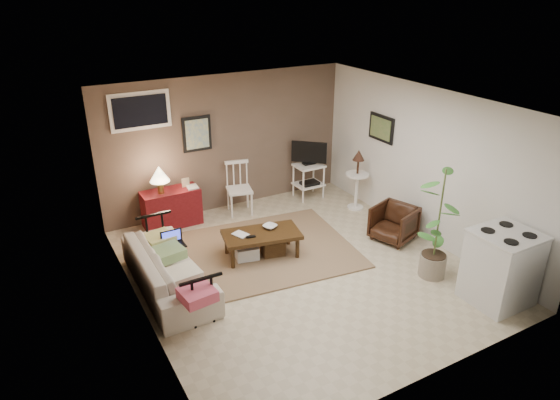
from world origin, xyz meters
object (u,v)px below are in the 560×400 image
coffee_table (261,243)px  potted_plant (439,220)px  stove (501,267)px  armchair (394,222)px  red_console (170,205)px  spindle_chair (239,190)px  tv_stand (309,169)px  side_table (357,173)px  sofa (168,263)px

coffee_table → potted_plant: 2.55m
coffee_table → stove: 3.29m
coffee_table → armchair: armchair is taller
red_console → armchair: (2.94, -2.21, -0.07)m
spindle_chair → tv_stand: tv_stand is taller
coffee_table → potted_plant: (1.87, -1.62, 0.63)m
coffee_table → stove: size_ratio=1.23×
red_console → tv_stand: 2.66m
red_console → side_table: bearing=-17.1°
spindle_chair → armchair: bearing=-51.0°
potted_plant → sofa: bearing=155.7°
red_console → armchair: red_console is taller
spindle_chair → tv_stand: 1.44m
red_console → tv_stand: size_ratio=1.00×
red_console → armchair: size_ratio=1.75×
side_table → armchair: side_table is taller
coffee_table → tv_stand: 2.41m
sofa → side_table: size_ratio=1.80×
coffee_table → spindle_chair: spindle_chair is taller
red_console → tv_stand: tv_stand is taller
side_table → spindle_chair: bearing=155.5°
sofa → side_table: side_table is taller
sofa → tv_stand: size_ratio=1.82×
spindle_chair → side_table: side_table is taller
armchair → stove: 1.94m
red_console → side_table: (3.14, -0.97, 0.31)m
stove → tv_stand: bearing=95.1°
tv_stand → armchair: tv_stand is taller
sofa → armchair: bearing=-96.6°
red_console → tv_stand: bearing=-2.8°
coffee_table → red_console: red_console is taller
side_table → potted_plant: (-0.43, -2.34, 0.18)m
spindle_chair → sofa: bearing=-137.1°
sofa → stove: stove is taller
red_console → armchair: bearing=-37.0°
sofa → armchair: sofa is taller
red_console → tv_stand: (2.65, -0.13, 0.20)m
red_console → spindle_chair: size_ratio=1.19×
stove → side_table: bearing=87.8°
coffee_table → spindle_chair: (0.38, 1.58, 0.19)m
tv_stand → red_console: bearing=177.2°
stove → sofa: bearing=147.2°
red_console → spindle_chair: red_console is taller
red_console → stove: bearing=-54.0°
tv_stand → sofa: bearing=-152.9°
side_table → coffee_table: bearing=-162.7°
spindle_chair → potted_plant: size_ratio=0.57×
spindle_chair → potted_plant: bearing=-65.1°
tv_stand → spindle_chair: bearing=178.7°
armchair → potted_plant: size_ratio=0.38×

